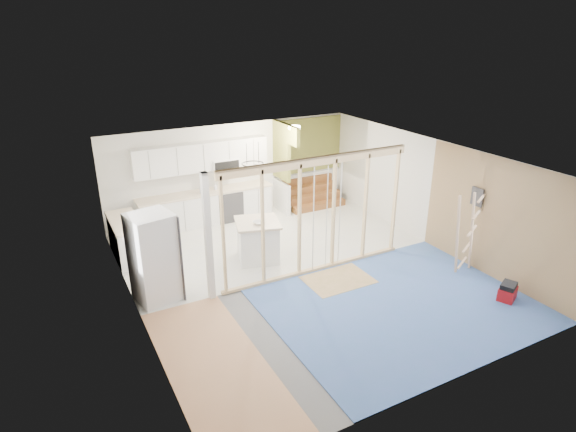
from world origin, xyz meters
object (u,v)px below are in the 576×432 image
fridge (154,258)px  ladder (467,233)px  toolbox (508,292)px  island (258,241)px

fridge → ladder: ladder is taller
ladder → toolbox: bearing=-114.2°
toolbox → ladder: (0.04, 1.21, 0.79)m
island → ladder: bearing=-20.3°
fridge → toolbox: (6.04, -3.28, -0.72)m
fridge → toolbox: 6.91m
toolbox → ladder: ladder is taller
island → toolbox: size_ratio=2.53×
fridge → toolbox: size_ratio=3.79×
fridge → ladder: 6.42m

